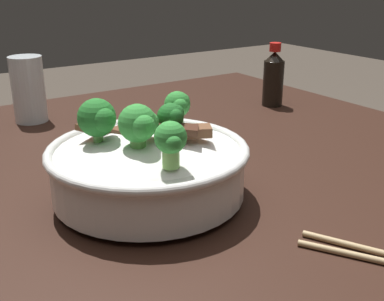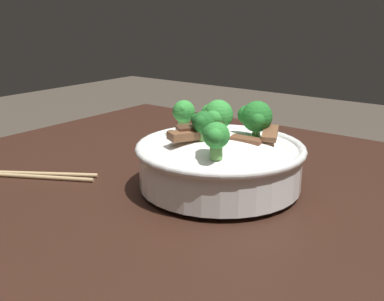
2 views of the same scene
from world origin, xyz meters
name	(u,v)px [view 1 (image 1 of 2)]	position (x,y,z in m)	size (l,w,h in m)	color
dining_table	(199,267)	(0.00, 0.00, 0.64)	(1.11, 1.03, 0.79)	black
rice_bowl	(148,162)	(0.02, -0.09, 0.84)	(0.25, 0.25, 0.13)	white
drinking_glass	(29,93)	(-0.41, -0.12, 0.85)	(0.06, 0.06, 0.13)	white
soy_sauce_bottle	(273,78)	(-0.24, 0.35, 0.85)	(0.04, 0.04, 0.13)	black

